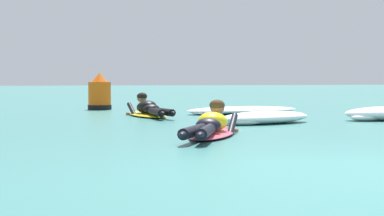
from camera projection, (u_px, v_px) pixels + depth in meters
The scene contains 6 objects.
ground_plane at pixel (159, 113), 15.37m from camera, with size 120.00×120.00×0.00m, color #387A75.
surfer_near at pixel (211, 127), 8.95m from camera, with size 1.45×2.42×0.54m.
surfer_far at pixel (149, 110), 13.66m from camera, with size 0.77×2.49×0.53m.
whitewater_mid_left at pixel (243, 110), 14.92m from camera, with size 2.90×1.60×0.16m.
whitewater_back at pixel (266, 118), 11.66m from camera, with size 2.06×1.46×0.22m.
channel_marker_buoy at pixel (100, 95), 16.87m from camera, with size 0.60×0.60×0.94m.
Camera 1 is at (-2.99, -5.08, 0.79)m, focal length 62.30 mm.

